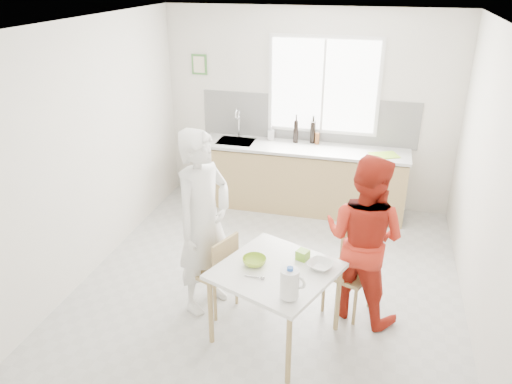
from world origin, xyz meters
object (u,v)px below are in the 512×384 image
bowl_green (254,261)px  dining_table (276,276)px  bowl_white (320,265)px  wine_bottle_a (296,131)px  wine_bottle_b (313,132)px  milk_jug (290,283)px  chair_far (352,266)px  person_white (204,223)px  person_red (364,239)px  chair_left (217,269)px

bowl_green → dining_table: bearing=-8.0°
bowl_white → wine_bottle_a: wine_bottle_a is taller
wine_bottle_a → wine_bottle_b: 0.23m
dining_table → milk_jug: 0.48m
wine_bottle_a → wine_bottle_b: bearing=9.7°
wine_bottle_b → chair_far: bearing=-71.7°
chair_far → person_white: person_white is taller
person_red → wine_bottle_a: person_red is taller
person_white → bowl_white: size_ratio=8.35×
dining_table → wine_bottle_b: bearing=92.6°
wine_bottle_a → wine_bottle_b: (0.23, 0.04, -0.01)m
person_white → wine_bottle_b: (0.65, 2.61, 0.14)m
person_red → wine_bottle_b: bearing=-48.3°
person_red → wine_bottle_b: (-0.85, 2.37, 0.24)m
person_white → bowl_green: person_white is taller
dining_table → wine_bottle_b: size_ratio=4.10×
person_red → milk_jug: bearing=82.9°
bowl_green → bowl_white: (0.58, 0.09, -0.01)m
chair_far → wine_bottle_b: (-0.76, 2.30, 0.60)m
dining_table → bowl_white: (0.37, 0.12, 0.10)m
person_white → wine_bottle_b: person_white is taller
bowl_white → wine_bottle_b: size_ratio=0.74×
milk_jug → wine_bottle_a: 3.32m
bowl_white → person_red: bearing=51.6°
dining_table → person_red: (0.72, 0.55, 0.18)m
person_white → milk_jug: size_ratio=6.87×
bowl_green → milk_jug: 0.58m
milk_jug → bowl_white: bearing=92.6°
bowl_white → wine_bottle_a: (-0.73, 2.77, 0.32)m
bowl_white → wine_bottle_a: size_ratio=0.69×
wine_bottle_b → wine_bottle_a: bearing=-170.3°
dining_table → person_white: 0.88m
dining_table → bowl_white: size_ratio=5.55×
bowl_green → milk_jug: bearing=-45.6°
bowl_white → wine_bottle_a: 2.88m
chair_far → milk_jug: (-0.43, -1.00, 0.40)m
chair_far → person_white: bearing=-145.6°
chair_far → person_red: 0.38m
bowl_green → wine_bottle_b: bearing=88.6°
person_white → wine_bottle_a: 2.61m
bowl_white → dining_table: bearing=-162.2°
bowl_white → wine_bottle_b: (-0.51, 2.81, 0.31)m
person_red → bowl_white: 0.56m
dining_table → milk_jug: size_ratio=4.57×
wine_bottle_a → bowl_white: bearing=-75.2°
chair_left → wine_bottle_a: size_ratio=2.60×
milk_jug → wine_bottle_a: wine_bottle_a is taller
wine_bottle_b → bowl_white: bearing=-79.8°
person_red → bowl_green: person_red is taller
chair_left → wine_bottle_a: (0.27, 2.63, 0.62)m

